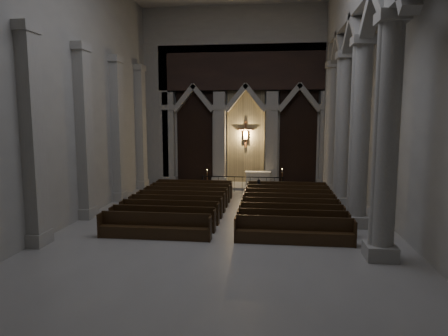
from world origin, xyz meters
name	(u,v)px	position (x,y,z in m)	size (l,w,h in m)	color
room	(227,43)	(0.00, 0.00, 7.60)	(24.00, 24.10, 12.00)	#9C9A94
sanctuary_wall	(246,88)	(0.00, 11.54, 6.62)	(14.00, 0.77, 12.00)	#A6A39B
right_arcade	(365,40)	(5.50, 1.33, 7.83)	(1.00, 24.00, 12.00)	#A6A39B
left_pilasters	(103,133)	(-6.75, 3.50, 3.91)	(0.60, 13.00, 8.03)	#A6A39B
sanctuary_step	(244,186)	(0.00, 10.60, 0.07)	(8.50, 2.60, 0.15)	#A6A39B
altar	(258,178)	(0.92, 10.80, 0.60)	(1.73, 0.69, 0.88)	beige
altar_rail	(242,181)	(0.00, 8.77, 0.67)	(5.14, 0.09, 1.01)	black
candle_stand_left	(207,183)	(-2.39, 9.74, 0.35)	(0.21, 0.21, 1.27)	#B77238
candle_stand_right	(282,185)	(2.50, 9.19, 0.40)	(0.25, 0.25, 1.48)	#B77238
pews	(233,209)	(0.00, 2.81, 0.33)	(9.89, 8.54, 1.00)	black
worshipper	(259,190)	(1.12, 6.34, 0.60)	(0.44, 0.29, 1.21)	black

